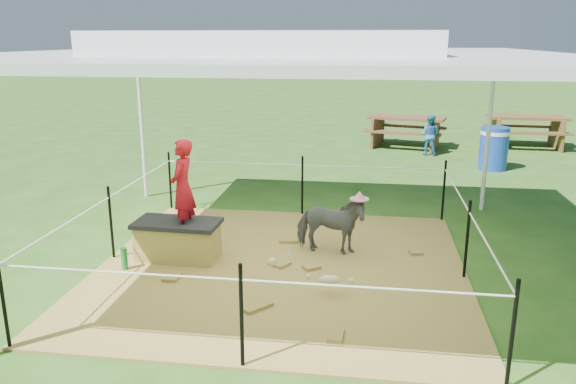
# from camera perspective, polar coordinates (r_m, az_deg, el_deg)

# --- Properties ---
(ground) EXTENTS (90.00, 90.00, 0.00)m
(ground) POSITION_cam_1_polar(r_m,az_deg,el_deg) (7.21, -0.68, -7.79)
(ground) COLOR #2D5919
(ground) RESTS_ON ground
(hay_patch) EXTENTS (4.60, 4.60, 0.03)m
(hay_patch) POSITION_cam_1_polar(r_m,az_deg,el_deg) (7.20, -0.68, -7.68)
(hay_patch) COLOR brown
(hay_patch) RESTS_ON ground
(canopy_tent) EXTENTS (6.30, 6.30, 2.90)m
(canopy_tent) POSITION_cam_1_polar(r_m,az_deg,el_deg) (6.63, -0.76, 14.13)
(canopy_tent) COLOR silver
(canopy_tent) RESTS_ON ground
(rope_fence) EXTENTS (4.54, 4.54, 1.00)m
(rope_fence) POSITION_cam_1_polar(r_m,az_deg,el_deg) (6.98, -0.70, -2.93)
(rope_fence) COLOR black
(rope_fence) RESTS_ON ground
(straw_bale) EXTENTS (1.05, 0.55, 0.46)m
(straw_bale) POSITION_cam_1_polar(r_m,az_deg,el_deg) (7.51, -11.10, -4.99)
(straw_bale) COLOR #A37D3B
(straw_bale) RESTS_ON hay_patch
(dark_cloth) EXTENTS (1.12, 0.61, 0.06)m
(dark_cloth) POSITION_cam_1_polar(r_m,az_deg,el_deg) (7.43, -11.21, -3.13)
(dark_cloth) COLOR black
(dark_cloth) RESTS_ON straw_bale
(woman) EXTENTS (0.31, 0.46, 1.23)m
(woman) POSITION_cam_1_polar(r_m,az_deg,el_deg) (7.23, -10.70, 1.25)
(woman) COLOR #B0111D
(woman) RESTS_ON straw_bale
(green_bottle) EXTENTS (0.08, 0.08, 0.29)m
(green_bottle) POSITION_cam_1_polar(r_m,az_deg,el_deg) (7.35, -16.29, -6.51)
(green_bottle) COLOR #1A782A
(green_bottle) RESTS_ON hay_patch
(pony) EXTENTS (0.99, 0.53, 0.80)m
(pony) POSITION_cam_1_polar(r_m,az_deg,el_deg) (7.51, 4.30, -3.37)
(pony) COLOR #4A4A4E
(pony) RESTS_ON hay_patch
(pink_hat) EXTENTS (0.25, 0.25, 0.12)m
(pink_hat) POSITION_cam_1_polar(r_m,az_deg,el_deg) (7.37, 4.37, 0.01)
(pink_hat) COLOR pink
(pink_hat) RESTS_ON pony
(foal) EXTENTS (0.82, 0.53, 0.43)m
(foal) POSITION_cam_1_polar(r_m,az_deg,el_deg) (6.38, 4.25, -8.65)
(foal) COLOR beige
(foal) RESTS_ON hay_patch
(trash_barrel) EXTENTS (0.67, 0.67, 0.95)m
(trash_barrel) POSITION_cam_1_polar(r_m,az_deg,el_deg) (13.26, 20.18, 4.18)
(trash_barrel) COLOR #163FAB
(trash_barrel) RESTS_ON ground
(picnic_table_near) EXTENTS (2.25, 1.84, 0.82)m
(picnic_table_near) POSITION_cam_1_polar(r_m,az_deg,el_deg) (15.43, 11.90, 6.01)
(picnic_table_near) COLOR brown
(picnic_table_near) RESTS_ON ground
(picnic_table_far) EXTENTS (2.09, 1.56, 0.84)m
(picnic_table_far) POSITION_cam_1_polar(r_m,az_deg,el_deg) (16.38, 22.97, 5.68)
(picnic_table_far) COLOR #51331B
(picnic_table_far) RESTS_ON ground
(distant_person) EXTENTS (0.58, 0.51, 1.01)m
(distant_person) POSITION_cam_1_polar(r_m,az_deg,el_deg) (14.46, 14.17, 5.64)
(distant_person) COLOR #3071B5
(distant_person) RESTS_ON ground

